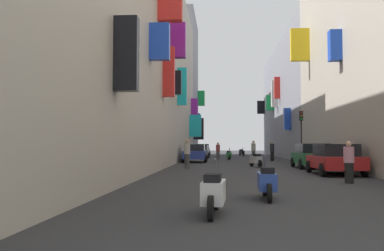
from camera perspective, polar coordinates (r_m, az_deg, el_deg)
The scene contains 20 objects.
ground_plane at distance 32.25m, azimuth 6.95°, elevation -5.23°, with size 140.00×140.00×0.00m, color #2D2D30.
building_left_mid_a at distance 39.34m, azimuth -5.39°, elevation 6.48°, with size 7.29×24.04×15.42m.
building_left_mid_b at distance 57.19m, azimuth -2.46°, elevation 5.47°, with size 7.27×11.83×19.16m.
building_right_mid_b at distance 49.34m, azimuth 15.24°, elevation 3.30°, with size 7.08×28.14×13.03m.
parked_car_red at distance 20.76m, azimuth 19.35°, elevation -4.39°, with size 2.03×4.17×1.46m.
parked_car_blue at distance 33.57m, azimuth 0.43°, elevation -3.84°, with size 1.94×3.98×1.47m.
parked_car_green at distance 25.91m, azimuth 16.45°, elevation -4.04°, with size 2.03×3.97×1.50m.
parked_car_silver at distance 53.33m, azimuth 1.49°, elevation -3.39°, with size 2.00×4.18×1.53m.
parked_car_grey at distance 43.96m, azimuth 1.15°, elevation -3.61°, with size 1.91×3.97×1.41m.
scooter_silver at distance 26.67m, azimuth 8.91°, elevation -4.76°, with size 0.76×1.73×1.13m.
scooter_green at distance 39.35m, azimuth 5.19°, elevation -4.11°, with size 0.53×1.79×1.13m.
scooter_black at distance 52.73m, azimuth 6.96°, elevation -3.74°, with size 0.71×1.83×1.13m.
scooter_blue at distance 10.99m, azimuth 10.42°, elevation -7.72°, with size 0.47×1.90×1.13m.
scooter_white at distance 8.45m, azimuth 3.03°, elevation -9.29°, with size 0.51×1.89×1.13m.
pedestrian_crossing at distance 38.53m, azimuth 3.66°, elevation -3.61°, with size 0.48×0.48×1.65m.
pedestrian_near_left at distance 36.62m, azimuth 11.15°, elevation -3.53°, with size 0.50×0.50×1.75m.
pedestrian_near_right at distance 36.93m, azimuth 8.59°, elevation -3.50°, with size 0.53×0.53×1.80m.
pedestrian_mid_street at distance 16.28m, azimuth 21.10°, elevation -4.83°, with size 0.46×0.46×1.57m.
pedestrian_far_away at distance 24.68m, azimuth -0.69°, elevation -3.94°, with size 0.49×0.49×1.79m.
traffic_light_near_corner at distance 32.59m, azimuth 15.04°, elevation -0.27°, with size 0.26×0.34×4.04m.
Camera 1 is at (-1.71, -2.17, 1.43)m, focal length 38.13 mm.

